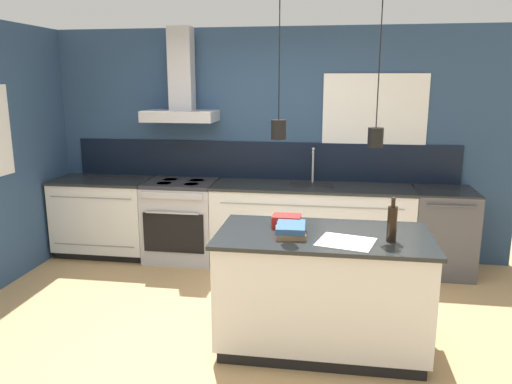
{
  "coord_description": "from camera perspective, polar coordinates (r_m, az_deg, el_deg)",
  "views": [
    {
      "loc": [
        0.81,
        -3.63,
        2.03
      ],
      "look_at": [
        0.14,
        0.67,
        1.05
      ],
      "focal_mm": 35.0,
      "sensor_mm": 36.0,
      "label": 1
    }
  ],
  "objects": [
    {
      "name": "ground_plane",
      "position": [
        4.24,
        -3.45,
        -15.96
      ],
      "size": [
        16.0,
        16.0,
        0.0
      ],
      "primitive_type": "plane",
      "color": "tan",
      "rests_on": "ground"
    },
    {
      "name": "counter_run_left",
      "position": [
        6.14,
        -16.89,
        -2.68
      ],
      "size": [
        1.11,
        0.64,
        0.91
      ],
      "color": "black",
      "rests_on": "ground_plane"
    },
    {
      "name": "book_stack",
      "position": [
        3.69,
        3.99,
        -4.33
      ],
      "size": [
        0.25,
        0.31,
        0.08
      ],
      "color": "olive",
      "rests_on": "kitchen_island"
    },
    {
      "name": "wall_back",
      "position": [
        5.74,
        0.12,
        5.92
      ],
      "size": [
        5.6,
        2.16,
        2.6
      ],
      "color": "navy",
      "rests_on": "ground_plane"
    },
    {
      "name": "dishwasher",
      "position": [
        5.67,
        20.49,
        -4.27
      ],
      "size": [
        0.62,
        0.65,
        0.91
      ],
      "color": "#4C4C51",
      "rests_on": "ground_plane"
    },
    {
      "name": "counter_run_sink",
      "position": [
        5.55,
        6.28,
        -3.8
      ],
      "size": [
        2.18,
        0.64,
        1.3
      ],
      "color": "black",
      "rests_on": "ground_plane"
    },
    {
      "name": "bottle_on_island",
      "position": [
        3.65,
        15.28,
        -3.44
      ],
      "size": [
        0.07,
        0.07,
        0.32
      ],
      "color": "black",
      "rests_on": "kitchen_island"
    },
    {
      "name": "paper_pile",
      "position": [
        3.59,
        10.24,
        -5.64
      ],
      "size": [
        0.45,
        0.42,
        0.01
      ],
      "color": "silver",
      "rests_on": "kitchen_island"
    },
    {
      "name": "oven_range",
      "position": [
        5.8,
        -8.48,
        -3.23
      ],
      "size": [
        0.79,
        0.66,
        0.91
      ],
      "color": "#B5B5BA",
      "rests_on": "ground_plane"
    },
    {
      "name": "red_supply_box",
      "position": [
        3.9,
        3.51,
        -3.32
      ],
      "size": [
        0.22,
        0.17,
        0.09
      ],
      "color": "red",
      "rests_on": "kitchen_island"
    },
    {
      "name": "kitchen_island",
      "position": [
        3.92,
        7.54,
        -11.03
      ],
      "size": [
        1.59,
        0.86,
        0.91
      ],
      "color": "black",
      "rests_on": "ground_plane"
    }
  ]
}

